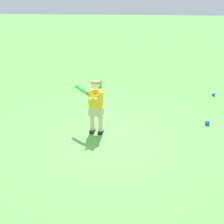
{
  "coord_description": "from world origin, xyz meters",
  "views": [
    {
      "loc": [
        4.33,
        0.41,
        2.71
      ],
      "look_at": [
        -0.34,
        0.09,
        0.45
      ],
      "focal_mm": 44.28,
      "sensor_mm": 36.0,
      "label": 1
    }
  ],
  "objects_px": {
    "child_batter": "(95,102)",
    "play_ball_behind_batter": "(214,94)",
    "play_ball_far_right": "(207,123)",
    "toy_bucket": "(98,83)"
  },
  "relations": [
    {
      "from": "play_ball_far_right",
      "to": "toy_bucket",
      "type": "bearing_deg",
      "value": -130.18
    },
    {
      "from": "child_batter",
      "to": "play_ball_behind_batter",
      "type": "bearing_deg",
      "value": 126.45
    },
    {
      "from": "child_batter",
      "to": "play_ball_far_right",
      "type": "bearing_deg",
      "value": 101.52
    },
    {
      "from": "child_batter",
      "to": "toy_bucket",
      "type": "height_order",
      "value": "child_batter"
    },
    {
      "from": "child_batter",
      "to": "play_ball_behind_batter",
      "type": "relative_size",
      "value": 12.93
    },
    {
      "from": "play_ball_far_right",
      "to": "child_batter",
      "type": "bearing_deg",
      "value": -78.48
    },
    {
      "from": "play_ball_behind_batter",
      "to": "play_ball_far_right",
      "type": "xyz_separation_m",
      "value": [
        1.61,
        -0.55,
        0.01
      ]
    },
    {
      "from": "toy_bucket",
      "to": "play_ball_far_right",
      "type": "bearing_deg",
      "value": 49.82
    },
    {
      "from": "child_batter",
      "to": "toy_bucket",
      "type": "xyz_separation_m",
      "value": [
        -2.56,
        -0.24,
        -0.55
      ]
    },
    {
      "from": "play_ball_behind_batter",
      "to": "toy_bucket",
      "type": "xyz_separation_m",
      "value": [
        -0.5,
        -3.04,
        0.06
      ]
    }
  ]
}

